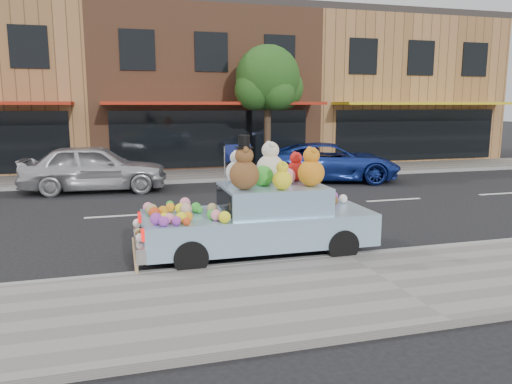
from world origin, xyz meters
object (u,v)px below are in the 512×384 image
object	(u,v)px
car_blue	(330,162)
street_tree	(268,83)
car_silver	(95,168)
art_car	(259,214)

from	to	relation	value
car_blue	street_tree	bearing A→B (deg)	50.95
car_blue	car_silver	bearing A→B (deg)	106.68
car_silver	art_car	size ratio (longest dim) A/B	1.04
street_tree	car_blue	xyz separation A→B (m)	(1.69, -2.48, -2.98)
art_car	car_blue	bearing A→B (deg)	58.55
street_tree	art_car	xyz separation A→B (m)	(-3.50, -10.77, -2.90)
street_tree	art_car	distance (m)	11.69
street_tree	car_silver	world-z (taller)	street_tree
street_tree	car_silver	bearing A→B (deg)	-159.76
car_silver	art_car	bearing A→B (deg)	-154.31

